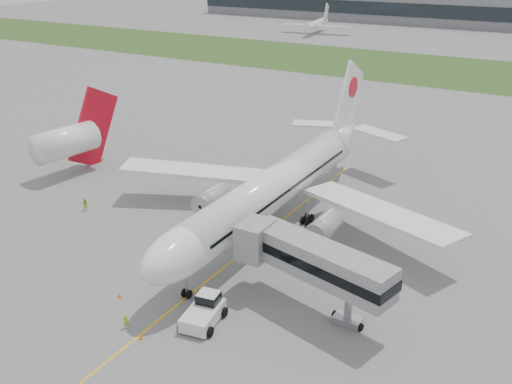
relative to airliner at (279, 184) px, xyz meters
The scene contains 13 objects.
ground 7.47m from the airliner, 90.00° to the right, with size 600.00×600.00×0.00m, color gray.
apron_markings 11.38m from the airliner, 90.00° to the right, with size 70.00×70.00×0.04m, color gold, non-canonical shape.
grass_strip 115.27m from the airliner, 90.00° to the left, with size 600.00×50.00×0.02m, color #314B1C.
control_tower 244.38m from the airliner, 111.62° to the left, with size 12.00×12.00×56.00m, color gray, non-canonical shape.
airliner is the anchor object (origin of this frame).
pushback_tug 23.04m from the airliner, 79.96° to the right, with size 4.06×5.39×2.55m.
jet_bridge 19.33m from the airliner, 53.00° to the right, with size 17.04×7.19×7.78m.
safety_cone_left 24.83m from the airliner, 104.25° to the right, with size 0.36×0.36×0.49m, color orange.
safety_cone_right 28.16m from the airliner, 88.96° to the right, with size 0.35×0.35×0.48m, color orange.
ground_crew_near 27.47m from the airliner, 93.92° to the right, with size 0.56×0.37×1.54m, color #A5CA21.
ground_crew_far 27.04m from the airliner, 158.56° to the right, with size 0.86×0.67×1.77m, color #B0D022.
neighbor_aircraft 37.29m from the airliner, behind, with size 5.92×16.97×13.75m.
distant_aircraft_left 183.07m from the airliner, 113.31° to the left, with size 29.61×26.13×11.32m, color white, non-canonical shape.
Camera 1 is at (31.43, -54.49, 33.26)m, focal length 40.00 mm.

